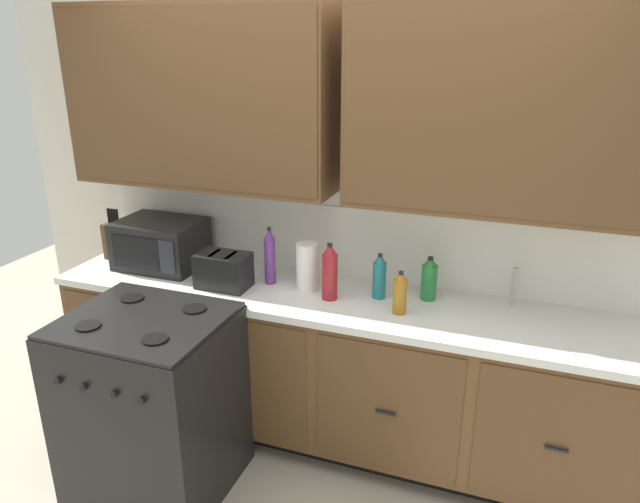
{
  "coord_description": "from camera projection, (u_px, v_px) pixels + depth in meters",
  "views": [
    {
      "loc": [
        0.91,
        -2.36,
        2.18
      ],
      "look_at": [
        -0.06,
        0.27,
        1.15
      ],
      "focal_mm": 32.83,
      "sensor_mm": 36.0,
      "label": 1
    }
  ],
  "objects": [
    {
      "name": "ground_plane",
      "position": [
        313.0,
        471.0,
        3.13
      ],
      "size": [
        8.0,
        8.0,
        0.0
      ],
      "primitive_type": "plane",
      "color": "#B2A893"
    },
    {
      "name": "wall_unit",
      "position": [
        346.0,
        148.0,
        2.99
      ],
      "size": [
        4.29,
        0.4,
        2.47
      ],
      "color": "silver",
      "rests_on": "ground_plane"
    },
    {
      "name": "counter_run",
      "position": [
        332.0,
        368.0,
        3.23
      ],
      "size": [
        3.12,
        0.64,
        0.9
      ],
      "color": "black",
      "rests_on": "ground_plane"
    },
    {
      "name": "stove_range",
      "position": [
        153.0,
        403.0,
        2.91
      ],
      "size": [
        0.76,
        0.68,
        0.95
      ],
      "color": "black",
      "rests_on": "ground_plane"
    },
    {
      "name": "microwave",
      "position": [
        161.0,
        244.0,
        3.43
      ],
      "size": [
        0.48,
        0.37,
        0.28
      ],
      "color": "black",
      "rests_on": "counter_run"
    },
    {
      "name": "toaster",
      "position": [
        223.0,
        270.0,
        3.15
      ],
      "size": [
        0.28,
        0.18,
        0.19
      ],
      "color": "black",
      "rests_on": "counter_run"
    },
    {
      "name": "knife_block",
      "position": [
        117.0,
        239.0,
        3.58
      ],
      "size": [
        0.11,
        0.14,
        0.31
      ],
      "color": "#52361E",
      "rests_on": "counter_run"
    },
    {
      "name": "sink_faucet",
      "position": [
        514.0,
        286.0,
        2.94
      ],
      "size": [
        0.02,
        0.02,
        0.2
      ],
      "primitive_type": "cylinder",
      "color": "#B2B5BA",
      "rests_on": "counter_run"
    },
    {
      "name": "paper_towel_roll",
      "position": [
        307.0,
        267.0,
        3.11
      ],
      "size": [
        0.12,
        0.12,
        0.26
      ],
      "primitive_type": "cylinder",
      "color": "white",
      "rests_on": "counter_run"
    },
    {
      "name": "bottle_violet",
      "position": [
        270.0,
        256.0,
        3.18
      ],
      "size": [
        0.06,
        0.06,
        0.32
      ],
      "color": "#663384",
      "rests_on": "counter_run"
    },
    {
      "name": "bottle_amber",
      "position": [
        400.0,
        293.0,
        2.85
      ],
      "size": [
        0.07,
        0.07,
        0.22
      ],
      "color": "#9E6619",
      "rests_on": "counter_run"
    },
    {
      "name": "bottle_red",
      "position": [
        329.0,
        272.0,
        2.99
      ],
      "size": [
        0.08,
        0.08,
        0.3
      ],
      "color": "maroon",
      "rests_on": "counter_run"
    },
    {
      "name": "bottle_green",
      "position": [
        429.0,
        279.0,
        3.0
      ],
      "size": [
        0.08,
        0.08,
        0.23
      ],
      "color": "#237A38",
      "rests_on": "counter_run"
    },
    {
      "name": "bottle_teal",
      "position": [
        379.0,
        276.0,
        3.02
      ],
      "size": [
        0.07,
        0.07,
        0.24
      ],
      "color": "#1E707A",
      "rests_on": "counter_run"
    }
  ]
}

